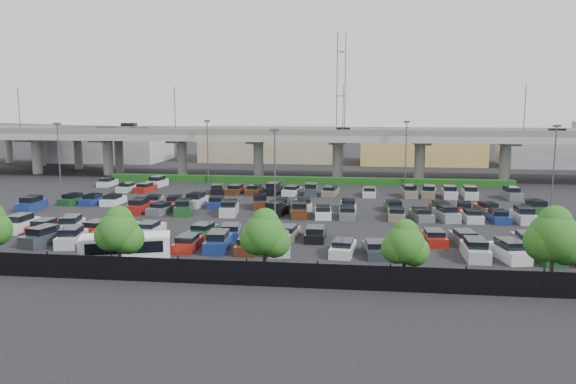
% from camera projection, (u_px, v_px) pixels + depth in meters
% --- Properties ---
extents(ground, '(280.00, 280.00, 0.00)m').
position_uv_depth(ground, '(285.00, 212.00, 67.35)').
color(ground, black).
extents(overpass, '(150.00, 13.00, 15.80)m').
position_uv_depth(overpass, '(308.00, 138.00, 97.69)').
color(overpass, gray).
rests_on(overpass, ground).
extents(on_ramp, '(50.93, 30.13, 8.80)m').
position_uv_depth(on_ramp, '(61.00, 134.00, 115.03)').
color(on_ramp, gray).
rests_on(on_ramp, ground).
extents(hedge, '(66.00, 1.60, 1.10)m').
position_uv_depth(hedge, '(305.00, 180.00, 91.78)').
color(hedge, '#103711').
rests_on(hedge, ground).
extents(fence, '(70.00, 0.10, 2.00)m').
position_uv_depth(fence, '(232.00, 273.00, 39.77)').
color(fence, black).
rests_on(fence, ground).
extents(tree_row, '(65.07, 3.66, 5.94)m').
position_uv_depth(tree_row, '(246.00, 232.00, 40.72)').
color(tree_row, '#332316').
rests_on(tree_row, ground).
extents(shuttle_bus, '(7.47, 4.52, 2.27)m').
position_uv_depth(shuttle_bus, '(126.00, 248.00, 45.43)').
color(shuttle_bus, white).
rests_on(shuttle_bus, ground).
extents(parked_cars, '(62.86, 41.63, 1.67)m').
position_uv_depth(parked_cars, '(280.00, 212.00, 63.66)').
color(parked_cars, '#2F363D').
rests_on(parked_cars, ground).
extents(light_poles, '(66.90, 48.38, 10.30)m').
position_uv_depth(light_poles, '(254.00, 158.00, 68.88)').
color(light_poles, '#4A4A4F').
rests_on(light_poles, ground).
extents(distant_buildings, '(138.00, 24.00, 9.00)m').
position_uv_depth(distant_buildings, '(376.00, 146.00, 125.83)').
color(distant_buildings, gray).
rests_on(distant_buildings, ground).
extents(comm_tower, '(2.40, 2.40, 30.00)m').
position_uv_depth(comm_tower, '(341.00, 93.00, 137.02)').
color(comm_tower, '#4A4A4F').
rests_on(comm_tower, ground).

